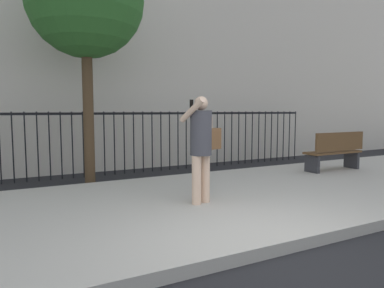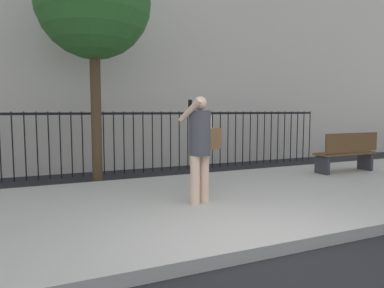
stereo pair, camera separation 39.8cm
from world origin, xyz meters
TOP-DOWN VIEW (x-y plane):
  - ground_plane at (0.00, 0.00)m, footprint 60.00×60.00m
  - sidewalk at (0.00, 2.20)m, footprint 28.00×4.40m
  - iron_fence at (0.00, 5.90)m, footprint 12.03×0.04m
  - pedestrian_on_phone at (0.16, 1.94)m, footprint 0.71×0.52m
  - street_bench at (4.58, 3.06)m, footprint 1.60×0.45m
  - street_tree_mid at (-0.98, 4.83)m, footprint 2.43×2.43m

SIDE VIEW (x-z plane):
  - ground_plane at x=0.00m, z-range 0.00..0.00m
  - sidewalk at x=0.00m, z-range 0.00..0.15m
  - street_bench at x=4.58m, z-range 0.18..1.13m
  - iron_fence at x=0.00m, z-range 0.22..1.82m
  - pedestrian_on_phone at x=0.16m, z-range 0.29..1.98m
  - street_tree_mid at x=-0.98m, z-range 1.33..6.48m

